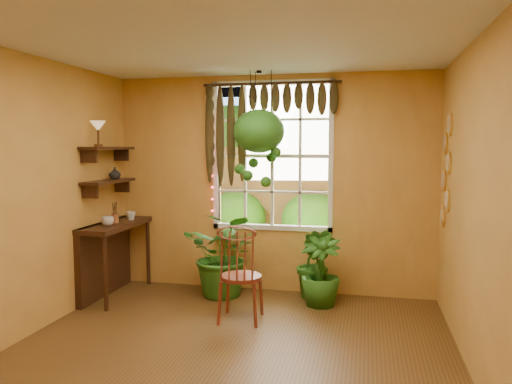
# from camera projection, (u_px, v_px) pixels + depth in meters

# --- Properties ---
(floor) EXTENTS (4.50, 4.50, 0.00)m
(floor) POSITION_uv_depth(u_px,v_px,m) (221.00, 365.00, 4.16)
(floor) COLOR brown
(floor) RESTS_ON ground
(ceiling) EXTENTS (4.50, 4.50, 0.00)m
(ceiling) POSITION_uv_depth(u_px,v_px,m) (219.00, 35.00, 3.91)
(ceiling) COLOR silver
(ceiling) RESTS_ON wall_back
(wall_back) EXTENTS (4.00, 0.00, 4.00)m
(wall_back) POSITION_uv_depth(u_px,v_px,m) (272.00, 184.00, 6.22)
(wall_back) COLOR gold
(wall_back) RESTS_ON floor
(wall_left) EXTENTS (0.00, 4.50, 4.50)m
(wall_left) POSITION_uv_depth(u_px,v_px,m) (6.00, 199.00, 4.47)
(wall_left) COLOR gold
(wall_left) RESTS_ON floor
(wall_right) EXTENTS (0.00, 4.50, 4.50)m
(wall_right) POSITION_uv_depth(u_px,v_px,m) (485.00, 212.00, 3.60)
(wall_right) COLOR gold
(wall_right) RESTS_ON floor
(window) EXTENTS (1.52, 0.10, 1.86)m
(window) POSITION_uv_depth(u_px,v_px,m) (272.00, 156.00, 6.22)
(window) COLOR white
(window) RESTS_ON wall_back
(valance_vine) EXTENTS (1.70, 0.12, 1.10)m
(valance_vine) POSITION_uv_depth(u_px,v_px,m) (264.00, 109.00, 6.07)
(valance_vine) COLOR #3B2110
(valance_vine) RESTS_ON window
(string_lights) EXTENTS (0.03, 0.03, 1.54)m
(string_lights) POSITION_uv_depth(u_px,v_px,m) (212.00, 152.00, 6.29)
(string_lights) COLOR #FF2633
(string_lights) RESTS_ON window
(wall_plates) EXTENTS (0.04, 0.32, 1.10)m
(wall_plates) POSITION_uv_depth(u_px,v_px,m) (446.00, 172.00, 5.33)
(wall_plates) COLOR #FFEED0
(wall_plates) RESTS_ON wall_right
(counter_ledge) EXTENTS (0.40, 1.20, 0.90)m
(counter_ledge) POSITION_uv_depth(u_px,v_px,m) (108.00, 251.00, 6.08)
(counter_ledge) COLOR #3B2110
(counter_ledge) RESTS_ON floor
(shelf_lower) EXTENTS (0.25, 0.90, 0.04)m
(shelf_lower) POSITION_uv_depth(u_px,v_px,m) (109.00, 181.00, 6.00)
(shelf_lower) COLOR #3B2110
(shelf_lower) RESTS_ON wall_left
(shelf_upper) EXTENTS (0.25, 0.90, 0.04)m
(shelf_upper) POSITION_uv_depth(u_px,v_px,m) (108.00, 148.00, 5.96)
(shelf_upper) COLOR #3B2110
(shelf_upper) RESTS_ON wall_left
(backyard) EXTENTS (14.00, 10.00, 12.00)m
(backyard) POSITION_uv_depth(u_px,v_px,m) (323.00, 171.00, 10.67)
(backyard) COLOR #214F16
(backyard) RESTS_ON ground
(windsor_chair) EXTENTS (0.46, 0.49, 1.18)m
(windsor_chair) POSITION_uv_depth(u_px,v_px,m) (240.00, 289.00, 5.19)
(windsor_chair) COLOR maroon
(windsor_chair) RESTS_ON floor
(potted_plant_left) EXTENTS (0.99, 0.88, 1.04)m
(potted_plant_left) POSITION_uv_depth(u_px,v_px,m) (225.00, 254.00, 6.04)
(potted_plant_left) COLOR #204E15
(potted_plant_left) RESTS_ON floor
(potted_plant_mid) EXTENTS (0.57, 0.51, 0.86)m
(potted_plant_mid) POSITION_uv_depth(u_px,v_px,m) (316.00, 263.00, 5.94)
(potted_plant_mid) COLOR #204E15
(potted_plant_mid) RESTS_ON floor
(potted_plant_right) EXTENTS (0.47, 0.47, 0.81)m
(potted_plant_right) POSITION_uv_depth(u_px,v_px,m) (320.00, 271.00, 5.69)
(potted_plant_right) COLOR #204E15
(potted_plant_right) RESTS_ON floor
(hanging_basket) EXTENTS (0.60, 0.60, 1.37)m
(hanging_basket) POSITION_uv_depth(u_px,v_px,m) (259.00, 138.00, 5.84)
(hanging_basket) COLOR black
(hanging_basket) RESTS_ON ceiling
(cup_a) EXTENTS (0.17, 0.17, 0.11)m
(cup_a) POSITION_uv_depth(u_px,v_px,m) (108.00, 221.00, 5.80)
(cup_a) COLOR silver
(cup_a) RESTS_ON counter_ledge
(cup_b) EXTENTS (0.13, 0.13, 0.10)m
(cup_b) POSITION_uv_depth(u_px,v_px,m) (131.00, 216.00, 6.24)
(cup_b) COLOR beige
(cup_b) RESTS_ON counter_ledge
(brush_jar) EXTENTS (0.09, 0.09, 0.32)m
(brush_jar) POSITION_uv_depth(u_px,v_px,m) (115.00, 213.00, 6.01)
(brush_jar) COLOR brown
(brush_jar) RESTS_ON counter_ledge
(shelf_vase) EXTENTS (0.19, 0.19, 0.15)m
(shelf_vase) POSITION_uv_depth(u_px,v_px,m) (115.00, 173.00, 6.13)
(shelf_vase) COLOR #B2AD99
(shelf_vase) RESTS_ON shelf_lower
(tiffany_lamp) EXTENTS (0.18, 0.18, 0.29)m
(tiffany_lamp) POSITION_uv_depth(u_px,v_px,m) (98.00, 128.00, 5.70)
(tiffany_lamp) COLOR #563018
(tiffany_lamp) RESTS_ON shelf_upper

